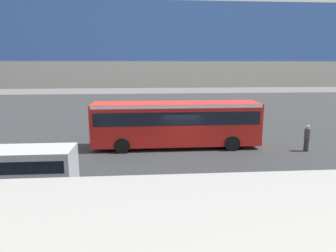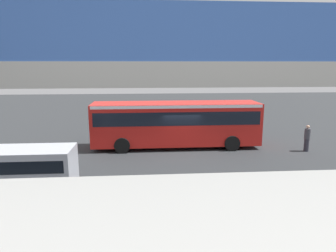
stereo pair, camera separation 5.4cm
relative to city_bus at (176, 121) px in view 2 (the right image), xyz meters
name	(u,v)px [view 2 (the right image)]	position (x,y,z in m)	size (l,w,h in m)	color
ground	(181,150)	(-0.26, 0.77, -1.88)	(80.00, 80.00, 0.00)	#2D3033
city_bus	(176,121)	(0.00, 0.00, 0.00)	(11.54, 2.85, 3.15)	red
parked_van	(20,167)	(7.84, 7.17, -0.70)	(4.80, 2.17, 2.05)	#B7BCC6
bicycle_orange	(46,160)	(7.85, 3.49, -1.51)	(1.77, 0.44, 0.96)	black
bicycle_red	(29,169)	(8.22, 5.12, -1.51)	(1.77, 0.44, 0.96)	black
pedestrian	(307,138)	(-8.64, 1.75, -1.00)	(0.38, 0.38, 1.79)	#2D2D38
traffic_sign	(170,113)	(0.17, -3.20, 0.01)	(0.08, 0.60, 2.80)	slate
lane_dash_leftmost	(228,140)	(-4.26, -1.72, -1.88)	(2.00, 0.20, 0.01)	silver
lane_dash_left	(177,141)	(-0.26, -1.72, -1.88)	(2.00, 0.20, 0.01)	silver
lane_dash_centre	(124,142)	(3.74, -1.72, -1.88)	(2.00, 0.20, 0.01)	silver
pedestrian_overpass	(245,93)	(-0.26, 13.62, 3.23)	(24.96, 2.60, 6.94)	#9E9E99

